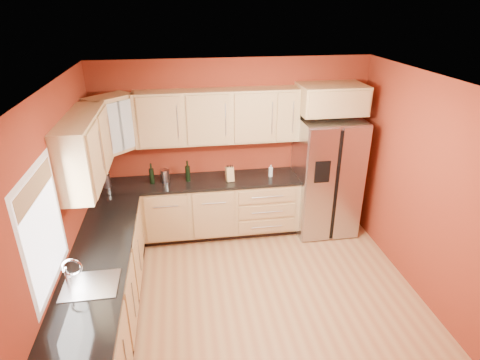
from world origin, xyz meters
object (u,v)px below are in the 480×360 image
object	(u,v)px
refrigerator	(326,176)
soap_dispenser	(271,171)
knife_block	(230,174)
canister_left	(106,181)
wine_bottle_a	(152,173)

from	to	relation	value
refrigerator	soap_dispenser	xyz separation A→B (m)	(-0.85, 0.05, 0.12)
refrigerator	soap_dispenser	distance (m)	0.86
knife_block	refrigerator	bearing A→B (deg)	-8.71
refrigerator	canister_left	size ratio (longest dim) A/B	9.68
refrigerator	knife_block	bearing A→B (deg)	-179.58
canister_left	wine_bottle_a	xyz separation A→B (m)	(0.63, 0.02, 0.06)
canister_left	wine_bottle_a	world-z (taller)	wine_bottle_a
canister_left	wine_bottle_a	distance (m)	0.63
knife_block	wine_bottle_a	bearing A→B (deg)	166.59
canister_left	knife_block	distance (m)	1.74
wine_bottle_a	knife_block	world-z (taller)	wine_bottle_a
wine_bottle_a	soap_dispenser	size ratio (longest dim) A/B	1.69
refrigerator	knife_block	world-z (taller)	refrigerator
canister_left	knife_block	size ratio (longest dim) A/B	0.88
canister_left	knife_block	bearing A→B (deg)	-1.95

